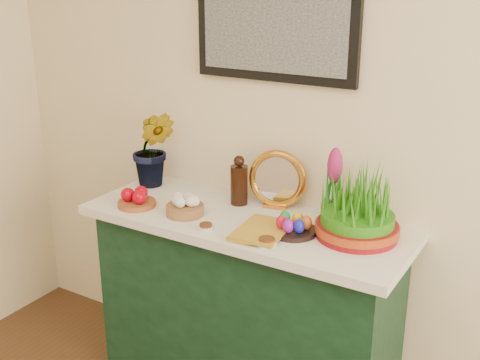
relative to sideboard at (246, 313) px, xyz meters
name	(u,v)px	position (x,y,z in m)	size (l,w,h in m)	color
sideboard	(246,313)	(0.00, 0.00, 0.00)	(1.30, 0.45, 0.85)	#153A23
tablecloth	(246,221)	(0.00, 0.00, 0.45)	(1.40, 0.55, 0.04)	silver
hyacinth_green	(153,136)	(-0.58, 0.11, 0.71)	(0.24, 0.21, 0.49)	#1F7E1B
apple_bowl	(136,199)	(-0.47, -0.14, 0.50)	(0.22, 0.22, 0.08)	#984F26
garlic_basket	(185,206)	(-0.24, -0.11, 0.50)	(0.17, 0.17, 0.09)	#99653D
vinegar_cruet	(239,183)	(-0.10, 0.12, 0.56)	(0.08, 0.08, 0.22)	black
mirror	(277,180)	(0.05, 0.17, 0.59)	(0.26, 0.11, 0.26)	orange
book	(240,226)	(0.05, -0.13, 0.48)	(0.17, 0.26, 0.03)	gold
spice_dish_left	(206,227)	(-0.07, -0.20, 0.48)	(0.06, 0.06, 0.03)	silver
spice_dish_right	(267,242)	(0.21, -0.20, 0.48)	(0.08, 0.08, 0.03)	silver
egg_plate	(293,226)	(0.24, -0.05, 0.49)	(0.23, 0.23, 0.08)	black
hyacinth_pink	(334,189)	(0.33, 0.14, 0.61)	(0.10, 0.10, 0.32)	brown
wheatgrass_sabzeh	(358,209)	(0.47, 0.05, 0.58)	(0.33, 0.33, 0.27)	maroon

